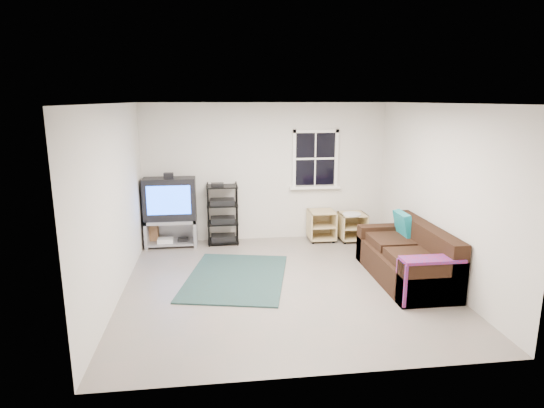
{
  "coord_description": "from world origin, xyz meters",
  "views": [
    {
      "loc": [
        -0.96,
        -6.18,
        2.65
      ],
      "look_at": [
        -0.12,
        0.4,
        1.12
      ],
      "focal_mm": 30.0,
      "sensor_mm": 36.0,
      "label": 1
    }
  ],
  "objects": [
    {
      "name": "tv_unit",
      "position": [
        -1.78,
        2.04,
        0.75
      ],
      "size": [
        0.93,
        0.47,
        1.37
      ],
      "color": "gray",
      "rests_on": "ground"
    },
    {
      "name": "side_table_left",
      "position": [
        1.04,
        2.06,
        0.31
      ],
      "size": [
        0.5,
        0.5,
        0.58
      ],
      "rotation": [
        0.0,
        0.0,
        -0.01
      ],
      "color": "tan",
      "rests_on": "ground"
    },
    {
      "name": "shag_rug",
      "position": [
        -0.68,
        0.32,
        0.01
      ],
      "size": [
        1.82,
        2.23,
        0.02
      ],
      "primitive_type": "cube",
      "rotation": [
        0.0,
        0.0,
        -0.21
      ],
      "color": "black",
      "rests_on": "ground"
    },
    {
      "name": "sofa",
      "position": [
        1.87,
        -0.05,
        0.32
      ],
      "size": [
        0.88,
        1.99,
        0.91
      ],
      "color": "black",
      "rests_on": "ground"
    },
    {
      "name": "room",
      "position": [
        0.95,
        2.27,
        1.48
      ],
      "size": [
        4.6,
        4.62,
        4.6
      ],
      "color": "slate",
      "rests_on": "ground"
    },
    {
      "name": "paper_bag",
      "position": [
        -2.17,
        2.17,
        0.19
      ],
      "size": [
        0.27,
        0.18,
        0.38
      ],
      "primitive_type": "cube",
      "rotation": [
        0.0,
        0.0,
        -0.05
      ],
      "color": "#8D5F3F",
      "rests_on": "ground"
    },
    {
      "name": "side_table_right",
      "position": [
        1.62,
        1.95,
        0.31
      ],
      "size": [
        0.49,
        0.52,
        0.56
      ],
      "rotation": [
        0.0,
        0.0,
        0.0
      ],
      "color": "tan",
      "rests_on": "ground"
    },
    {
      "name": "av_rack",
      "position": [
        -0.83,
        2.07,
        0.5
      ],
      "size": [
        0.57,
        0.42,
        1.14
      ],
      "color": "black",
      "rests_on": "ground"
    }
  ]
}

